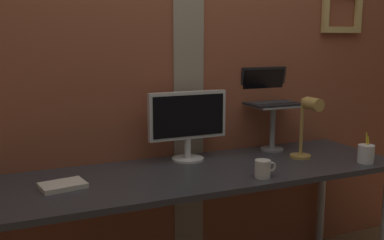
{
  "coord_description": "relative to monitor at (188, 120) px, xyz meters",
  "views": [
    {
      "loc": [
        -0.97,
        -2.09,
        1.41
      ],
      "look_at": [
        -0.03,
        0.06,
        0.98
      ],
      "focal_mm": 42.12,
      "sensor_mm": 36.0,
      "label": 1
    }
  ],
  "objects": [
    {
      "name": "brick_wall_back",
      "position": [
        0.01,
        0.18,
        0.38
      ],
      "size": [
        3.33,
        0.16,
        2.69
      ],
      "color": "brown",
      "rests_on": "ground_plane"
    },
    {
      "name": "desk",
      "position": [
        -0.02,
        -0.21,
        -0.3
      ],
      "size": [
        2.2,
        0.67,
        0.73
      ],
      "color": "#333338",
      "rests_on": "ground_plane"
    },
    {
      "name": "monitor",
      "position": [
        0.0,
        0.0,
        0.0
      ],
      "size": [
        0.46,
        0.18,
        0.39
      ],
      "color": "silver",
      "rests_on": "desk"
    },
    {
      "name": "laptop_stand",
      "position": [
        0.56,
        0.0,
        -0.04
      ],
      "size": [
        0.28,
        0.22,
        0.28
      ],
      "color": "gray",
      "rests_on": "desk"
    },
    {
      "name": "laptop",
      "position": [
        0.56,
        0.06,
        0.11
      ],
      "size": [
        0.32,
        0.25,
        0.22
      ],
      "color": "black",
      "rests_on": "laptop_stand"
    },
    {
      "name": "desk_lamp",
      "position": [
        0.61,
        -0.27,
        -0.01
      ],
      "size": [
        0.12,
        0.2,
        0.36
      ],
      "color": "tan",
      "rests_on": "desk"
    },
    {
      "name": "pen_cup",
      "position": [
        0.88,
        -0.45,
        -0.18
      ],
      "size": [
        0.09,
        0.09,
        0.17
      ],
      "color": "white",
      "rests_on": "desk"
    },
    {
      "name": "coffee_mug",
      "position": [
        0.21,
        -0.45,
        -0.19
      ],
      "size": [
        0.12,
        0.08,
        0.09
      ],
      "color": "silver",
      "rests_on": "desk"
    },
    {
      "name": "paper_clutter_stack",
      "position": [
        -0.72,
        -0.21,
        -0.22
      ],
      "size": [
        0.22,
        0.17,
        0.02
      ],
      "primitive_type": "cube",
      "rotation": [
        0.0,
        0.0,
        0.17
      ],
      "color": "silver",
      "rests_on": "desk"
    }
  ]
}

